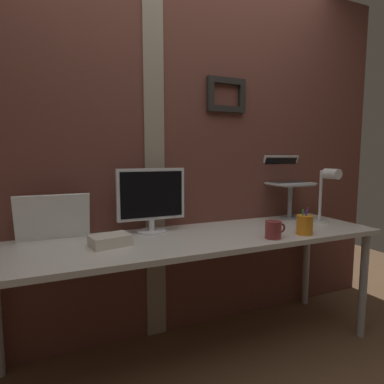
# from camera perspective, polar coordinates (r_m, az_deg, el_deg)

# --- Properties ---
(ground_plane) EXTENTS (6.00, 6.00, 0.00)m
(ground_plane) POSITION_cam_1_polar(r_m,az_deg,el_deg) (2.12, 1.50, -28.23)
(ground_plane) COLOR brown
(brick_wall_back) EXTENTS (3.46, 0.16, 2.46)m
(brick_wall_back) POSITION_cam_1_polar(r_m,az_deg,el_deg) (2.15, -3.42, 7.09)
(brick_wall_back) COLOR brown
(brick_wall_back) RESTS_ON ground_plane
(desk) EXTENTS (2.29, 0.64, 0.74)m
(desk) POSITION_cam_1_polar(r_m,az_deg,el_deg) (1.88, 1.23, -9.94)
(desk) COLOR silver
(desk) RESTS_ON ground_plane
(monitor) EXTENTS (0.42, 0.18, 0.39)m
(monitor) POSITION_cam_1_polar(r_m,az_deg,el_deg) (1.93, -7.42, -0.95)
(monitor) COLOR white
(monitor) RESTS_ON desk
(laptop_stand) EXTENTS (0.28, 0.22, 0.26)m
(laptop_stand) POSITION_cam_1_polar(r_m,az_deg,el_deg) (2.45, 17.40, -0.63)
(laptop_stand) COLOR gray
(laptop_stand) RESTS_ON desk
(laptop) EXTENTS (0.32, 0.28, 0.21)m
(laptop) POSITION_cam_1_polar(r_m,az_deg,el_deg) (2.49, 16.45, 2.88)
(laptop) COLOR white
(laptop) RESTS_ON laptop_stand
(whiteboard_panel) EXTENTS (0.39, 0.09, 0.26)m
(whiteboard_panel) POSITION_cam_1_polar(r_m,az_deg,el_deg) (1.91, -23.94, -4.25)
(whiteboard_panel) COLOR white
(whiteboard_panel) RESTS_ON desk
(desk_lamp) EXTENTS (0.12, 0.20, 0.38)m
(desk_lamp) POSITION_cam_1_polar(r_m,az_deg,el_deg) (2.33, 23.30, 0.37)
(desk_lamp) COLOR white
(desk_lamp) RESTS_ON desk
(pen_cup) EXTENTS (0.10, 0.10, 0.16)m
(pen_cup) POSITION_cam_1_polar(r_m,az_deg,el_deg) (2.00, 19.79, -5.64)
(pen_cup) COLOR orange
(pen_cup) RESTS_ON desk
(coffee_mug) EXTENTS (0.13, 0.09, 0.10)m
(coffee_mug) POSITION_cam_1_polar(r_m,az_deg,el_deg) (1.86, 14.59, -6.65)
(coffee_mug) COLOR maroon
(coffee_mug) RESTS_ON desk
(paper_clutter_stack) EXTENTS (0.22, 0.18, 0.06)m
(paper_clutter_stack) POSITION_cam_1_polar(r_m,az_deg,el_deg) (1.71, -14.62, -8.48)
(paper_clutter_stack) COLOR silver
(paper_clutter_stack) RESTS_ON desk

